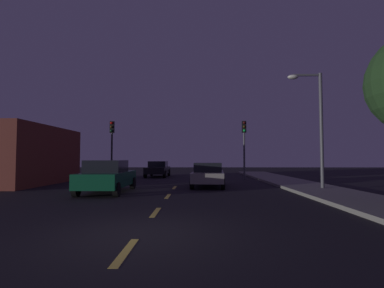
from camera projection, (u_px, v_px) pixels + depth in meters
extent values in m
plane|color=black|center=(169.00, 195.00, 13.40)|extent=(80.00, 80.00, 0.00)
cube|color=gray|center=(332.00, 193.00, 13.27)|extent=(3.00, 40.00, 0.15)
cube|color=#EACC4C|center=(126.00, 252.00, 5.21)|extent=(0.16, 1.60, 0.01)
cube|color=#EACC4C|center=(156.00, 212.00, 9.00)|extent=(0.16, 1.60, 0.01)
cube|color=#EACC4C|center=(168.00, 196.00, 12.80)|extent=(0.16, 1.60, 0.01)
cube|color=#EACC4C|center=(175.00, 187.00, 16.59)|extent=(0.16, 1.60, 0.01)
cylinder|color=#2D2D30|center=(112.00, 151.00, 22.36)|extent=(0.14, 0.14, 4.55)
cube|color=black|center=(112.00, 127.00, 22.45)|extent=(0.32, 0.24, 0.90)
sphere|color=red|center=(112.00, 123.00, 22.31)|extent=(0.20, 0.20, 0.20)
sphere|color=#3F2D0C|center=(111.00, 127.00, 22.29)|extent=(0.20, 0.20, 0.20)
sphere|color=#0C3319|center=(111.00, 131.00, 22.28)|extent=(0.20, 0.20, 0.20)
cylinder|color=#4C4C51|center=(244.00, 150.00, 22.19)|extent=(0.14, 0.14, 4.55)
cube|color=black|center=(244.00, 127.00, 22.28)|extent=(0.32, 0.24, 0.90)
sphere|color=#3F0C0C|center=(244.00, 123.00, 22.13)|extent=(0.20, 0.20, 0.20)
sphere|color=#3F2D0C|center=(244.00, 127.00, 22.12)|extent=(0.20, 0.20, 0.20)
sphere|color=#19D84C|center=(244.00, 131.00, 22.10)|extent=(0.20, 0.20, 0.20)
cube|color=gray|center=(208.00, 176.00, 17.28)|extent=(2.09, 4.57, 0.56)
cube|color=black|center=(208.00, 167.00, 17.08)|extent=(1.71, 2.11, 0.53)
cylinder|color=black|center=(196.00, 179.00, 19.00)|extent=(0.26, 0.65, 0.64)
cylinder|color=black|center=(222.00, 179.00, 18.86)|extent=(0.26, 0.65, 0.64)
cylinder|color=black|center=(192.00, 183.00, 15.67)|extent=(0.26, 0.65, 0.64)
cylinder|color=black|center=(223.00, 184.00, 15.53)|extent=(0.26, 0.65, 0.64)
cube|color=#0F4C2D|center=(108.00, 179.00, 14.18)|extent=(1.92, 4.35, 0.68)
cube|color=black|center=(107.00, 166.00, 14.00)|extent=(1.68, 1.96, 0.58)
cylinder|color=black|center=(100.00, 183.00, 15.79)|extent=(0.22, 0.64, 0.64)
cylinder|color=black|center=(133.00, 183.00, 15.78)|extent=(0.22, 0.64, 0.64)
cylinder|color=black|center=(76.00, 190.00, 12.56)|extent=(0.22, 0.64, 0.64)
cylinder|color=black|center=(117.00, 190.00, 12.54)|extent=(0.22, 0.64, 0.64)
cube|color=black|center=(158.00, 170.00, 26.14)|extent=(1.88, 4.12, 0.57)
cube|color=black|center=(158.00, 164.00, 26.37)|extent=(1.61, 1.88, 0.52)
cylinder|color=black|center=(165.00, 174.00, 24.60)|extent=(0.24, 0.65, 0.64)
cylinder|color=black|center=(145.00, 174.00, 24.67)|extent=(0.24, 0.65, 0.64)
cylinder|color=black|center=(169.00, 172.00, 27.57)|extent=(0.24, 0.65, 0.64)
cylinder|color=black|center=(152.00, 172.00, 27.64)|extent=(0.24, 0.65, 0.64)
cylinder|color=#4C4C51|center=(321.00, 131.00, 15.11)|extent=(0.18, 0.18, 6.17)
cube|color=#4C4C51|center=(307.00, 75.00, 15.26)|extent=(1.43, 0.10, 0.10)
ellipsoid|color=silver|center=(293.00, 77.00, 15.27)|extent=(0.56, 0.36, 0.24)
cube|color=maroon|center=(11.00, 155.00, 18.94)|extent=(5.81, 8.13, 3.75)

